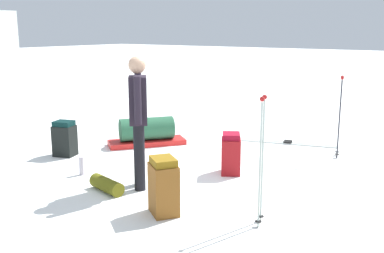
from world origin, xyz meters
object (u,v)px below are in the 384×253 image
Objects in this scene: ski_pair_near at (288,143)px; ski_poles_planted_far at (340,113)px; skier_standing at (138,115)px; ski_poles_planted_near at (262,155)px; backpack_bright at (164,187)px; backpack_small_spare at (65,139)px; backpack_large_dark at (231,154)px; gear_sled at (147,132)px; sleeping_mat_rolled at (107,185)px; thermos_bottle at (81,166)px.

ski_poles_planted_far is (-0.34, -1.00, 0.71)m from ski_pair_near.
ski_pair_near is (3.26, -0.63, -0.94)m from skier_standing.
ski_pair_near is at bearing -10.96° from skier_standing.
ski_poles_planted_near reaches higher than ski_poles_planted_far.
skier_standing is 1.82m from ski_poles_planted_near.
backpack_small_spare is (0.92, 2.80, -0.04)m from backpack_bright.
ski_pair_near is at bearing 0.99° from backpack_large_dark.
ski_pair_near is 2.99× the size of backpack_small_spare.
ski_pair_near is 1.28× the size of gear_sled.
ski_poles_planted_near reaches higher than backpack_small_spare.
sleeping_mat_rolled is (-3.64, 0.86, 0.08)m from ski_pair_near.
thermos_bottle is (-0.52, -0.99, -0.15)m from backpack_small_spare.
ski_poles_planted_near reaches higher than ski_pair_near.
ski_poles_planted_near is (-0.13, -1.80, -0.19)m from skier_standing.
skier_standing is 3.36m from ski_poles_planted_far.
sleeping_mat_rolled is (-0.37, 0.23, -0.86)m from skier_standing.
backpack_large_dark is 2.12m from gear_sled.
ski_poles_planted_near is at bearing -120.31° from gear_sled.
backpack_bright is at bearing 109.87° from ski_poles_planted_near.
ski_pair_near is at bearing -52.72° from gear_sled.
backpack_bright is at bearing -177.49° from ski_pair_near.
ski_poles_planted_near is at bearing -139.29° from backpack_large_dark.
backpack_bright is 3.54m from ski_poles_planted_far.
thermos_bottle is (-1.83, -0.37, -0.09)m from gear_sled.
ski_pair_near is 3.67m from ski_poles_planted_near.
ski_poles_planted_far is at bearing 3.19° from ski_poles_planted_near.
backpack_bright is (-3.76, -0.16, 0.30)m from ski_pair_near.
backpack_large_dark is at bearing -52.72° from thermos_bottle.
ski_pair_near is 1.27m from ski_poles_planted_far.
skier_standing reaches higher than backpack_large_dark.
ski_pair_near is 1.32× the size of ski_poles_planted_far.
backpack_bright is 0.48× the size of gear_sled.
gear_sled reaches higher than thermos_bottle.
ski_poles_planted_near is 1.05× the size of ski_poles_planted_far.
sleeping_mat_rolled is at bearing -114.25° from backpack_small_spare.
thermos_bottle is at bearing -168.60° from gear_sled.
ski_pair_near is 2.54m from gear_sled.
backpack_bright reaches higher than backpack_small_spare.
backpack_bright is (-1.68, -0.13, 0.03)m from backpack_large_dark.
ski_poles_planted_near reaches higher than thermos_bottle.
ski_poles_planted_near is at bearing -176.81° from ski_poles_planted_far.
ski_poles_planted_near reaches higher than backpack_bright.
backpack_small_spare is at bearing 105.90° from backpack_large_dark.
ski_poles_planted_near is (-0.56, -3.80, 0.48)m from backpack_small_spare.
backpack_small_spare reaches higher than sleeping_mat_rolled.
ski_pair_near is 3.74m from sleeping_mat_rolled.
ski_pair_near is 3.88m from backpack_small_spare.
backpack_small_spare is (0.42, 2.00, -0.67)m from skier_standing.
thermos_bottle is at bearing 77.63° from backpack_bright.
thermos_bottle reaches higher than ski_pair_near.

